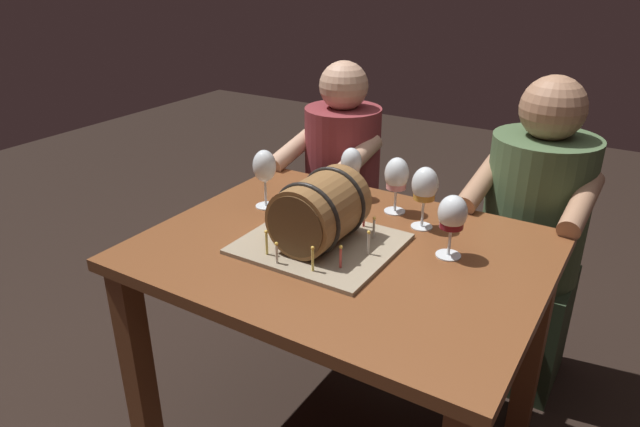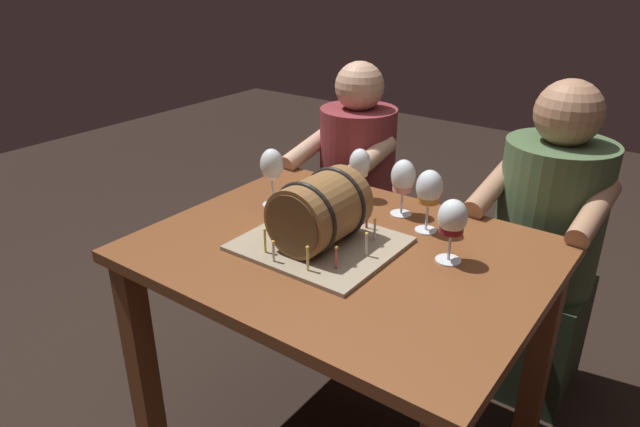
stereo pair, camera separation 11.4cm
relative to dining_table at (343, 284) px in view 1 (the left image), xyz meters
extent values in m
cube|color=brown|center=(0.00, 0.00, 0.11)|extent=(1.11, 0.87, 0.03)
cube|color=brown|center=(-0.49, -0.38, -0.26)|extent=(0.07, 0.07, 0.71)
cube|color=brown|center=(-0.49, 0.38, -0.26)|extent=(0.07, 0.07, 0.71)
cube|color=brown|center=(0.49, 0.38, -0.26)|extent=(0.07, 0.07, 0.71)
cube|color=gray|center=(-0.06, -0.03, 0.13)|extent=(0.42, 0.38, 0.01)
cylinder|color=brown|center=(-0.06, -0.03, 0.24)|extent=(0.19, 0.25, 0.19)
cylinder|color=#4F371E|center=(-0.06, -0.16, 0.24)|extent=(0.17, 0.00, 0.17)
cylinder|color=#4F371E|center=(-0.06, 0.09, 0.24)|extent=(0.17, 0.00, 0.17)
torus|color=black|center=(-0.06, -0.10, 0.24)|extent=(0.21, 0.01, 0.21)
torus|color=black|center=(-0.06, 0.04, 0.24)|extent=(0.21, 0.01, 0.21)
cylinder|color=silver|center=(0.09, -0.03, 0.17)|extent=(0.01, 0.01, 0.06)
sphere|color=#F9C64C|center=(0.09, -0.03, 0.20)|extent=(0.01, 0.01, 0.01)
cylinder|color=silver|center=(0.06, 0.07, 0.17)|extent=(0.01, 0.01, 0.06)
sphere|color=#F9C64C|center=(0.06, 0.07, 0.20)|extent=(0.01, 0.01, 0.01)
cylinder|color=#D64C47|center=(0.00, 0.12, 0.17)|extent=(0.01, 0.01, 0.06)
sphere|color=#F9C64C|center=(0.00, 0.12, 0.20)|extent=(0.01, 0.01, 0.01)
cylinder|color=black|center=(-0.08, 0.13, 0.17)|extent=(0.01, 0.01, 0.06)
sphere|color=#F9C64C|center=(-0.08, 0.13, 0.21)|extent=(0.01, 0.01, 0.01)
cylinder|color=#EAD666|center=(-0.16, 0.08, 0.17)|extent=(0.01, 0.01, 0.06)
sphere|color=#F9C64C|center=(-0.16, 0.08, 0.21)|extent=(0.01, 0.01, 0.01)
cylinder|color=#D64C47|center=(-0.20, 0.02, 0.17)|extent=(0.01, 0.01, 0.05)
sphere|color=#F9C64C|center=(-0.20, 0.02, 0.20)|extent=(0.01, 0.01, 0.01)
cylinder|color=#EAD666|center=(-0.20, -0.07, 0.17)|extent=(0.01, 0.01, 0.07)
sphere|color=#F9C64C|center=(-0.20, -0.07, 0.21)|extent=(0.01, 0.01, 0.01)
cylinder|color=#EAD666|center=(-0.14, -0.17, 0.17)|extent=(0.01, 0.01, 0.06)
sphere|color=#F9C64C|center=(-0.14, -0.17, 0.21)|extent=(0.01, 0.01, 0.01)
cylinder|color=silver|center=(-0.09, -0.20, 0.16)|extent=(0.01, 0.01, 0.05)
sphere|color=#F9C64C|center=(-0.09, -0.20, 0.20)|extent=(0.01, 0.01, 0.01)
cylinder|color=#EAD666|center=(0.01, -0.18, 0.17)|extent=(0.01, 0.01, 0.06)
sphere|color=#F9C64C|center=(0.01, -0.18, 0.21)|extent=(0.01, 0.01, 0.01)
cylinder|color=#D64C47|center=(0.06, -0.13, 0.17)|extent=(0.01, 0.01, 0.05)
sphere|color=#F9C64C|center=(0.06, -0.13, 0.20)|extent=(0.01, 0.01, 0.01)
cylinder|color=white|center=(0.02, 0.29, 0.13)|extent=(0.07, 0.07, 0.00)
cylinder|color=white|center=(0.02, 0.29, 0.17)|extent=(0.01, 0.01, 0.07)
ellipsoid|color=white|center=(0.02, 0.29, 0.26)|extent=(0.08, 0.08, 0.11)
cylinder|color=pink|center=(0.02, 0.29, 0.22)|extent=(0.06, 0.06, 0.03)
cylinder|color=white|center=(0.27, 0.10, 0.13)|extent=(0.07, 0.07, 0.00)
cylinder|color=white|center=(0.27, 0.10, 0.17)|extent=(0.01, 0.01, 0.08)
ellipsoid|color=white|center=(0.27, 0.10, 0.26)|extent=(0.08, 0.08, 0.10)
cylinder|color=maroon|center=(0.27, 0.10, 0.23)|extent=(0.06, 0.06, 0.04)
cylinder|color=white|center=(-0.16, 0.32, 0.13)|extent=(0.06, 0.06, 0.00)
cylinder|color=white|center=(-0.16, 0.32, 0.17)|extent=(0.01, 0.01, 0.08)
ellipsoid|color=white|center=(-0.16, 0.32, 0.25)|extent=(0.07, 0.07, 0.09)
cylinder|color=beige|center=(-0.16, 0.32, 0.23)|extent=(0.06, 0.06, 0.04)
cylinder|color=white|center=(-0.35, 0.11, 0.13)|extent=(0.07, 0.07, 0.00)
cylinder|color=white|center=(-0.35, 0.11, 0.17)|extent=(0.01, 0.01, 0.08)
ellipsoid|color=white|center=(-0.35, 0.11, 0.27)|extent=(0.08, 0.08, 0.10)
cylinder|color=white|center=(0.14, 0.23, 0.13)|extent=(0.07, 0.07, 0.00)
cylinder|color=white|center=(0.14, 0.23, 0.17)|extent=(0.01, 0.01, 0.09)
ellipsoid|color=white|center=(0.14, 0.23, 0.27)|extent=(0.08, 0.08, 0.10)
cylinder|color=#C6842D|center=(0.14, 0.23, 0.24)|extent=(0.06, 0.06, 0.04)
cube|color=#4C1B1E|center=(-0.38, 0.67, -0.40)|extent=(0.34, 0.32, 0.45)
cylinder|color=maroon|center=(-0.38, 0.67, 0.08)|extent=(0.31, 0.31, 0.50)
sphere|color=tan|center=(-0.38, 0.67, 0.42)|extent=(0.19, 0.19, 0.19)
cylinder|color=tan|center=(-0.25, 0.53, 0.18)|extent=(0.08, 0.31, 0.14)
cylinder|color=tan|center=(-0.53, 0.54, 0.18)|extent=(0.08, 0.31, 0.14)
cube|color=#2A3A24|center=(0.38, 0.67, -0.40)|extent=(0.34, 0.32, 0.45)
cylinder|color=#47603D|center=(0.38, 0.67, 0.08)|extent=(0.36, 0.36, 0.51)
sphere|color=#A87A5B|center=(0.38, 0.67, 0.43)|extent=(0.21, 0.21, 0.21)
cylinder|color=#A87A5B|center=(0.54, 0.53, 0.19)|extent=(0.08, 0.31, 0.14)
cylinder|color=#A87A5B|center=(0.22, 0.54, 0.19)|extent=(0.08, 0.31, 0.14)
camera|label=1|loc=(0.70, -1.25, 0.88)|focal=32.05mm
camera|label=2|loc=(0.79, -1.19, 0.88)|focal=32.05mm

